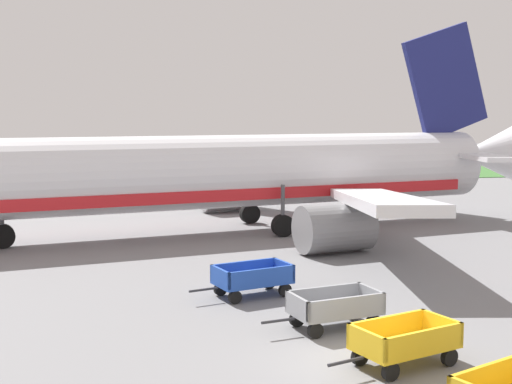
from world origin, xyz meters
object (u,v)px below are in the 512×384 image
airplane (239,173)px  baggage_cart_second_in_row (404,342)px  baggage_cart_third_in_row (335,308)px  baggage_cart_fourth_in_row (252,279)px

airplane → baggage_cart_second_in_row: bearing=-87.2°
airplane → baggage_cart_second_in_row: 19.61m
airplane → baggage_cart_third_in_row: airplane is taller
baggage_cart_third_in_row → baggage_cart_fourth_in_row: (-1.70, 3.83, 0.00)m
baggage_cart_second_in_row → baggage_cart_third_in_row: (-0.81, 3.12, 0.00)m
baggage_cart_third_in_row → baggage_cart_second_in_row: bearing=-75.4°
airplane → baggage_cart_third_in_row: bearing=-89.5°
baggage_cart_second_in_row → baggage_cart_fourth_in_row: (-2.52, 6.94, 0.00)m
baggage_cart_third_in_row → baggage_cart_fourth_in_row: size_ratio=1.00×
baggage_cart_second_in_row → baggage_cart_fourth_in_row: bearing=109.9°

